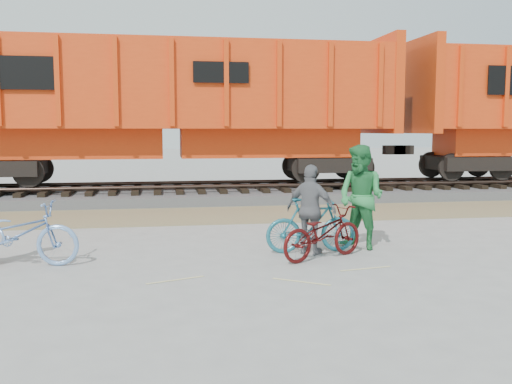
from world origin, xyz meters
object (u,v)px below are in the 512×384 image
bicycle_blue (16,234)px  bicycle_teal (311,225)px  person_man (361,197)px  bicycle_maroon (323,233)px  hopper_car_center (171,104)px  person_woman (311,210)px

bicycle_blue → bicycle_teal: 4.97m
bicycle_teal → person_man: bearing=-78.1°
bicycle_maroon → person_man: (0.94, 0.72, 0.51)m
hopper_car_center → person_woman: size_ratio=8.78×
bicycle_blue → person_woman: bearing=-82.5°
hopper_car_center → bicycle_teal: size_ratio=8.51×
hopper_car_center → bicycle_maroon: (2.36, -8.79, -2.55)m
bicycle_maroon → person_man: size_ratio=0.89×
person_man → person_woman: bearing=-107.4°
bicycle_teal → bicycle_blue: bearing=93.0°
bicycle_teal → hopper_car_center: bearing=16.1°
bicycle_blue → bicycle_teal: size_ratio=1.22×
hopper_car_center → bicycle_blue: 9.23m
hopper_car_center → person_man: hopper_car_center is taller
hopper_car_center → bicycle_blue: (-2.66, -8.48, -2.48)m
bicycle_teal → person_woman: (-0.04, -0.12, 0.30)m
bicycle_teal → bicycle_maroon: bicycle_teal is taller
hopper_car_center → bicycle_maroon: hopper_car_center is taller
person_man → bicycle_maroon: bearing=-87.0°
hopper_car_center → person_woman: bearing=-74.9°
person_woman → person_man: bearing=-122.8°
bicycle_teal → person_man: person_man is taller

